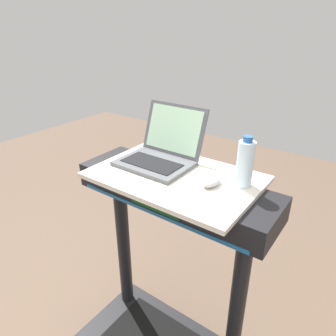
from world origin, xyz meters
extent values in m
cylinder|color=black|center=(-0.34, 0.70, 0.56)|extent=(0.07, 0.07, 0.81)
cylinder|color=black|center=(0.34, 0.70, 0.56)|extent=(0.07, 0.07, 0.81)
cube|color=black|center=(0.00, 0.70, 1.02)|extent=(0.90, 0.28, 0.11)
cube|color=#0C3F19|center=(0.00, 0.56, 1.02)|extent=(0.24, 0.01, 0.06)
cube|color=#1E598C|center=(0.00, 0.56, 0.97)|extent=(0.81, 0.00, 0.02)
cube|color=beige|center=(0.00, 0.70, 1.08)|extent=(0.69, 0.46, 0.02)
cube|color=#515459|center=(-0.13, 0.72, 1.10)|extent=(0.32, 0.23, 0.02)
cube|color=black|center=(-0.13, 0.70, 1.11)|extent=(0.26, 0.13, 0.00)
cube|color=#515459|center=(-0.13, 0.87, 1.22)|extent=(0.32, 0.08, 0.22)
cube|color=#B2E0B7|center=(-0.13, 0.87, 1.22)|extent=(0.28, 0.07, 0.19)
ellipsoid|color=#B2B2B7|center=(0.17, 0.71, 1.11)|extent=(0.07, 0.10, 0.03)
cylinder|color=silver|center=(0.27, 0.78, 1.18)|extent=(0.07, 0.07, 0.18)
cylinder|color=#2659A5|center=(0.27, 0.78, 1.28)|extent=(0.04, 0.04, 0.02)
camera|label=1|loc=(0.66, -0.26, 1.68)|focal=33.16mm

